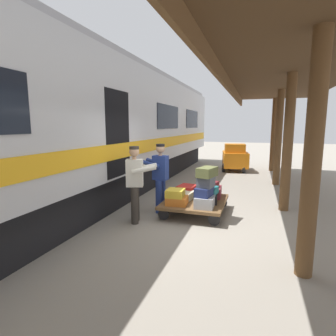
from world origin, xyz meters
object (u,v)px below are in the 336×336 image
object	(u,v)px
suitcase_navy_fabric	(204,192)
suitcase_teal_softside	(209,190)
suitcase_yellow_case	(175,193)
suitcase_olive_duffel	(207,172)
suitcase_maroon_trunk	(211,184)
suitcase_red_plastic	(187,190)
suitcase_cream_canvas	(182,196)
luggage_cart	(195,202)
suitcase_burgundy_valise	(211,192)
suitcase_orange_carryall	(177,201)
porter_in_overalls	(160,175)
suitcase_gray_aluminum	(205,202)
suitcase_slate_roller	(206,182)
baggage_tug	(235,158)
porter_by_door	(136,182)
suitcase_black_hardshell	(208,197)
train_car	(65,129)

from	to	relation	value
suitcase_navy_fabric	suitcase_teal_softside	bearing A→B (deg)	-95.13
suitcase_yellow_case	suitcase_olive_duffel	xyz separation A→B (m)	(-0.71, -0.09, 0.52)
suitcase_maroon_trunk	suitcase_olive_duffel	distance (m)	0.95
suitcase_red_plastic	suitcase_cream_canvas	xyz separation A→B (m)	(0.00, 0.47, -0.03)
luggage_cart	suitcase_maroon_trunk	bearing A→B (deg)	-125.66
suitcase_red_plastic	suitcase_burgundy_valise	world-z (taller)	suitcase_burgundy_valise
luggage_cart	suitcase_red_plastic	xyz separation A→B (m)	(0.32, -0.47, 0.17)
luggage_cart	suitcase_orange_carryall	distance (m)	0.59
porter_in_overalls	suitcase_burgundy_valise	bearing A→B (deg)	-153.64
suitcase_gray_aluminum	suitcase_red_plastic	bearing A→B (deg)	-55.23
luggage_cart	suitcase_slate_roller	xyz separation A→B (m)	(-0.33, 0.40, 0.61)
suitcase_navy_fabric	baggage_tug	distance (m)	7.23
suitcase_gray_aluminum	suitcase_navy_fabric	world-z (taller)	suitcase_navy_fabric
suitcase_red_plastic	porter_by_door	world-z (taller)	porter_by_door
luggage_cart	suitcase_gray_aluminum	size ratio (longest dim) A/B	3.18
suitcase_black_hardshell	suitcase_slate_roller	world-z (taller)	suitcase_slate_roller
porter_by_door	suitcase_slate_roller	bearing A→B (deg)	-157.41
suitcase_gray_aluminum	suitcase_slate_roller	bearing A→B (deg)	-93.55
suitcase_yellow_case	suitcase_slate_roller	xyz separation A→B (m)	(-0.69, -0.08, 0.29)
porter_in_overalls	porter_by_door	xyz separation A→B (m)	(0.24, 0.88, 0.00)
suitcase_burgundy_valise	baggage_tug	distance (m)	6.33
suitcase_maroon_trunk	suitcase_yellow_case	size ratio (longest dim) A/B	0.85
suitcase_yellow_case	suitcase_slate_roller	size ratio (longest dim) A/B	1.11
suitcase_yellow_case	baggage_tug	distance (m)	7.32
suitcase_burgundy_valise	suitcase_maroon_trunk	size ratio (longest dim) A/B	1.63
suitcase_slate_roller	baggage_tug	xyz separation A→B (m)	(-0.09, -7.20, -0.27)
luggage_cart	suitcase_red_plastic	world-z (taller)	suitcase_red_plastic
suitcase_black_hardshell	porter_in_overalls	size ratio (longest dim) A/B	0.37
train_car	suitcase_red_plastic	world-z (taller)	train_car
porter_in_overalls	suitcase_yellow_case	bearing A→B (deg)	144.93
suitcase_orange_carryall	baggage_tug	size ratio (longest dim) A/B	0.26
suitcase_slate_roller	luggage_cart	bearing A→B (deg)	-50.74
suitcase_navy_fabric	suitcase_teal_softside	world-z (taller)	suitcase_navy_fabric
suitcase_orange_carryall	porter_by_door	distance (m)	1.08
suitcase_burgundy_valise	suitcase_olive_duffel	distance (m)	1.09
train_car	suitcase_maroon_trunk	distance (m)	3.94
suitcase_burgundy_valise	suitcase_slate_roller	world-z (taller)	suitcase_slate_roller
suitcase_navy_fabric	suitcase_olive_duffel	xyz separation A→B (m)	(-0.05, -0.03, 0.44)
porter_by_door	porter_in_overalls	bearing A→B (deg)	-105.54
suitcase_teal_softside	suitcase_cream_canvas	bearing A→B (deg)	-1.79
suitcase_cream_canvas	porter_in_overalls	bearing A→B (deg)	12.91
suitcase_burgundy_valise	suitcase_teal_softside	distance (m)	0.51
suitcase_orange_carryall	suitcase_slate_roller	world-z (taller)	suitcase_slate_roller
luggage_cart	suitcase_black_hardshell	distance (m)	0.36
porter_by_door	suitcase_orange_carryall	bearing A→B (deg)	-145.91
baggage_tug	suitcase_navy_fabric	bearing A→B (deg)	89.04
suitcase_black_hardshell	suitcase_teal_softside	distance (m)	0.18
porter_in_overalls	luggage_cart	bearing A→B (deg)	-171.81
suitcase_red_plastic	suitcase_yellow_case	size ratio (longest dim) A/B	1.26
suitcase_cream_canvas	porter_by_door	size ratio (longest dim) A/B	0.37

